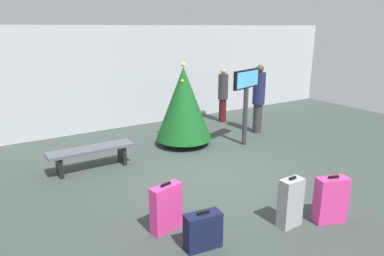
# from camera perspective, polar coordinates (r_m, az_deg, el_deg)

# --- Properties ---
(ground_plane) EXTENTS (16.00, 16.00, 0.00)m
(ground_plane) POSITION_cam_1_polar(r_m,az_deg,el_deg) (7.18, 3.58, -7.76)
(ground_plane) COLOR #38423D
(back_wall) EXTENTS (16.00, 0.20, 2.94)m
(back_wall) POSITION_cam_1_polar(r_m,az_deg,el_deg) (10.59, -10.56, 8.13)
(back_wall) COLOR #B7BCC1
(back_wall) RESTS_ON ground_plane
(holiday_tree) EXTENTS (1.40, 1.40, 2.09)m
(holiday_tree) POSITION_cam_1_polar(r_m,az_deg,el_deg) (8.73, -1.37, 3.99)
(holiday_tree) COLOR #4C3319
(holiday_tree) RESTS_ON ground_plane
(flight_info_kiosk) EXTENTS (1.03, 0.40, 1.90)m
(flight_info_kiosk) POSITION_cam_1_polar(r_m,az_deg,el_deg) (8.76, 8.80, 5.84)
(flight_info_kiosk) COLOR #333338
(flight_info_kiosk) RESTS_ON ground_plane
(waiting_bench) EXTENTS (1.76, 0.44, 0.48)m
(waiting_bench) POSITION_cam_1_polar(r_m,az_deg,el_deg) (7.63, -16.00, -3.89)
(waiting_bench) COLOR #4C5159
(waiting_bench) RESTS_ON ground_plane
(traveller_0) EXTENTS (0.39, 0.39, 1.91)m
(traveller_0) POSITION_cam_1_polar(r_m,az_deg,el_deg) (9.94, 10.76, 4.92)
(traveller_0) COLOR #333338
(traveller_0) RESTS_ON ground_plane
(traveller_1) EXTENTS (0.38, 0.38, 1.68)m
(traveller_1) POSITION_cam_1_polar(r_m,az_deg,el_deg) (11.00, 5.05, 5.56)
(traveller_1) COLOR #4C1419
(traveller_1) RESTS_ON ground_plane
(suitcase_0) EXTENTS (0.52, 0.28, 0.76)m
(suitcase_0) POSITION_cam_1_polar(r_m,az_deg,el_deg) (5.27, -4.20, -12.81)
(suitcase_0) COLOR #E5388C
(suitcase_0) RESTS_ON ground_plane
(suitcase_1) EXTENTS (0.53, 0.29, 0.55)m
(suitcase_1) POSITION_cam_1_polar(r_m,az_deg,el_deg) (4.94, 1.79, -16.32)
(suitcase_1) COLOR #141938
(suitcase_1) RESTS_ON ground_plane
(suitcase_2) EXTENTS (0.53, 0.36, 0.76)m
(suitcase_2) POSITION_cam_1_polar(r_m,az_deg,el_deg) (5.87, 21.60, -10.79)
(suitcase_2) COLOR #E5388C
(suitcase_2) RESTS_ON ground_plane
(suitcase_3) EXTENTS (0.37, 0.20, 0.80)m
(suitcase_3) POSITION_cam_1_polar(r_m,az_deg,el_deg) (5.55, 15.69, -11.59)
(suitcase_3) COLOR #9EA0A5
(suitcase_3) RESTS_ON ground_plane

